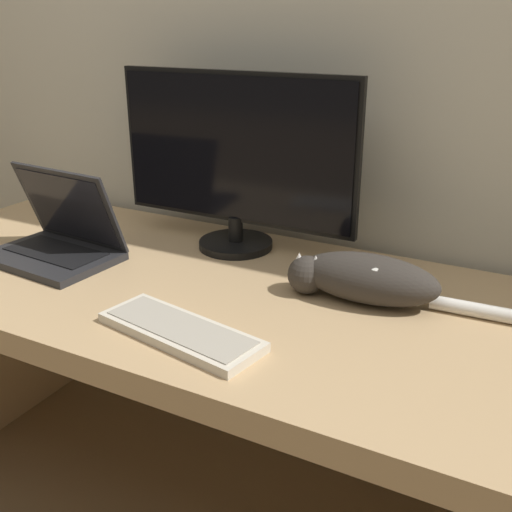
{
  "coord_description": "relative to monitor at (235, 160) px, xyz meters",
  "views": [
    {
      "loc": [
        0.78,
        -0.72,
        1.36
      ],
      "look_at": [
        0.21,
        0.36,
        0.87
      ],
      "focal_mm": 42.0,
      "sensor_mm": 36.0,
      "label": 1
    }
  ],
  "objects": [
    {
      "name": "wall_back",
      "position": [
        0.01,
        0.21,
        0.29
      ],
      "size": [
        6.4,
        0.06,
        2.6
      ],
      "color": "beige",
      "rests_on": "ground_plane"
    },
    {
      "name": "desk",
      "position": [
        0.01,
        -0.25,
        -0.39
      ],
      "size": [
        1.79,
        0.79,
        0.76
      ],
      "color": "tan",
      "rests_on": "ground_plane"
    },
    {
      "name": "monitor",
      "position": [
        0.0,
        0.0,
        0.0
      ],
      "size": [
        0.69,
        0.21,
        0.48
      ],
      "color": "black",
      "rests_on": "desk"
    },
    {
      "name": "laptop",
      "position": [
        -0.38,
        -0.29,
        -0.2
      ],
      "size": [
        0.35,
        0.26,
        0.24
      ],
      "rotation": [
        0.0,
        0.0,
        -0.08
      ],
      "color": "#232326",
      "rests_on": "desk"
    },
    {
      "name": "external_keyboard",
      "position": [
        0.15,
        -0.5,
        -0.24
      ],
      "size": [
        0.38,
        0.19,
        0.02
      ],
      "rotation": [
        0.0,
        0.0,
        -0.18
      ],
      "color": "beige",
      "rests_on": "desk"
    },
    {
      "name": "cat",
      "position": [
        0.43,
        -0.16,
        -0.19
      ],
      "size": [
        0.54,
        0.15,
        0.11
      ],
      "rotation": [
        0.0,
        0.0,
        0.04
      ],
      "color": "#332D28",
      "rests_on": "desk"
    }
  ]
}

